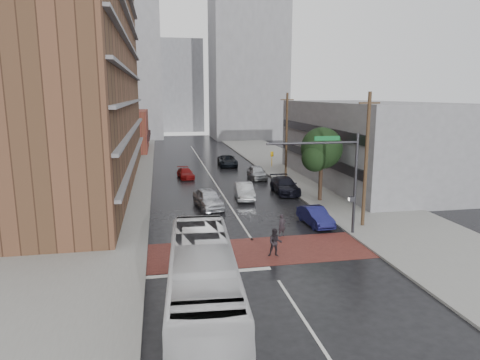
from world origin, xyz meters
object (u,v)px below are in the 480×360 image
car_parked_near (315,216)px  car_parked_mid (285,185)px  car_travel_a (208,199)px  car_parked_far (257,172)px  car_travel_c (186,173)px  pedestrian_b (275,243)px  transit_bus (203,283)px  suv_travel (227,161)px  pedestrian_a (282,225)px  car_travel_b (244,191)px

car_parked_near → car_parked_mid: 10.88m
car_travel_a → car_parked_far: bearing=51.2°
car_travel_c → car_parked_mid: 13.48m
pedestrian_b → car_parked_near: bearing=62.9°
transit_bus → pedestrian_b: transit_bus is taller
suv_travel → car_parked_near: 28.45m
car_parked_near → car_parked_far: car_parked_far is taller
car_parked_far → car_parked_mid: bearing=-81.9°
transit_bus → suv_travel: transit_bus is taller
pedestrian_a → car_travel_a: (-4.20, 8.65, 0.04)m
transit_bus → car_parked_near: transit_bus is taller
car_parked_near → pedestrian_a: bearing=-150.7°
car_parked_near → transit_bus: bearing=-132.9°
car_travel_c → car_travel_b: bearing=-73.4°
car_travel_a → car_travel_c: size_ratio=1.22×
car_parked_near → suv_travel: bearing=90.4°
car_parked_mid → car_travel_a: bearing=-150.9°
pedestrian_b → car_parked_mid: bearing=84.0°
transit_bus → car_travel_a: 18.94m
car_travel_a → suv_travel: bearing=68.4°
pedestrian_a → car_travel_b: 11.29m
pedestrian_a → suv_travel: size_ratio=0.30×
car_travel_a → car_parked_near: car_travel_a is taller
car_travel_a → car_travel_c: car_travel_a is taller
pedestrian_b → suv_travel: size_ratio=0.33×
transit_bus → pedestrian_a: size_ratio=7.48×
transit_bus → car_travel_c: 32.85m
car_travel_a → car_parked_mid: (8.28, 4.35, -0.06)m
car_travel_c → pedestrian_a: bearing=-83.4°
suv_travel → car_parked_far: car_parked_far is taller
car_travel_a → car_parked_near: 9.89m
transit_bus → car_parked_near: (9.83, 12.27, -0.99)m
pedestrian_b → car_travel_c: size_ratio=0.43×
car_parked_near → car_travel_b: bearing=107.9°
car_travel_b → car_travel_c: car_travel_b is taller
transit_bus → car_parked_mid: 25.47m
suv_travel → car_parked_mid: 17.78m
transit_bus → car_travel_b: 22.28m
pedestrian_b → car_parked_near: size_ratio=0.42×
car_travel_c → car_parked_mid: car_parked_mid is taller
car_travel_c → suv_travel: bearing=44.7°
transit_bus → car_travel_b: (6.13, 21.41, -0.91)m
pedestrian_b → car_travel_a: (-2.72, 12.21, -0.04)m
car_parked_near → car_travel_a: bearing=134.8°
car_travel_a → car_parked_far: 14.11m
car_travel_a → pedestrian_a: bearing=-72.4°
car_travel_a → car_parked_mid: size_ratio=0.92×
car_travel_b → car_parked_mid: car_parked_mid is taller
pedestrian_b → car_travel_a: 12.51m
transit_bus → car_travel_a: size_ratio=2.43×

